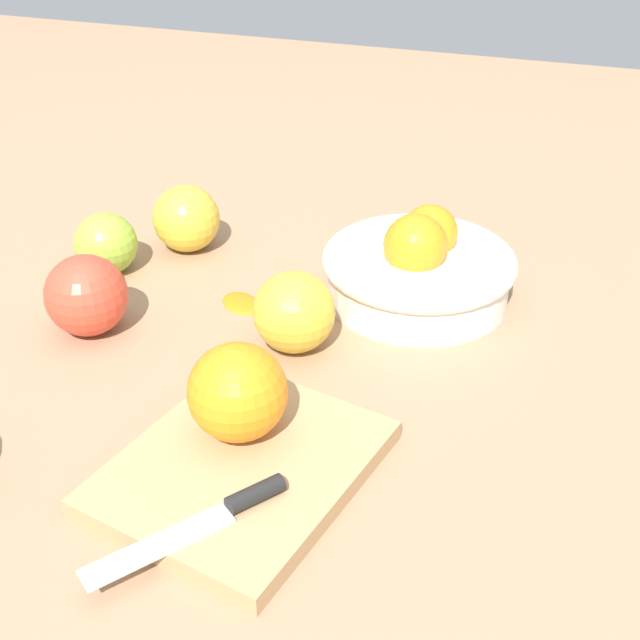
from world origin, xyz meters
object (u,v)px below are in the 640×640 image
cutting_board (242,467)px  apple_back_left (294,312)px  apple_front_left (186,219)px  apple_front_left_2 (106,244)px  knife (215,515)px  orange_on_board (237,392)px  apple_front_center (86,295)px  bowl (419,267)px

cutting_board → apple_back_left: size_ratio=2.67×
apple_front_left → apple_front_left_2: 0.10m
knife → apple_back_left: 0.25m
cutting_board → orange_on_board: bearing=-154.5°
cutting_board → apple_back_left: apple_back_left is taller
apple_front_center → apple_front_left_2: 0.12m
cutting_board → apple_front_left_2: 0.38m
apple_front_left_2 → apple_front_left: bearing=143.8°
apple_front_left_2 → knife: bearing=41.4°
orange_on_board → apple_front_left_2: size_ratio=1.15×
knife → apple_front_left_2: apple_front_left_2 is taller
bowl → orange_on_board: (0.29, -0.08, 0.02)m
knife → apple_front_left_2: 0.43m
bowl → apple_front_left: size_ratio=2.60×
cutting_board → apple_front_left: size_ratio=2.71×
cutting_board → apple_front_center: 0.27m
apple_back_left → knife: bearing=7.9°
orange_on_board → cutting_board: bearing=25.5°
bowl → knife: (0.38, -0.05, -0.01)m
orange_on_board → knife: (0.10, 0.02, -0.04)m
knife → orange_on_board: bearing=-166.1°
apple_front_center → orange_on_board: bearing=61.7°
apple_front_center → apple_back_left: bearing=100.9°
knife → apple_back_left: size_ratio=1.72×
orange_on_board → apple_back_left: orange_on_board is taller
bowl → apple_front_left_2: size_ratio=2.91×
cutting_board → knife: 0.07m
cutting_board → apple_back_left: (-0.18, -0.03, 0.03)m
knife → apple_front_left: 0.46m
bowl → cutting_board: (0.32, -0.06, -0.03)m
cutting_board → apple_front_center: (-0.15, -0.23, 0.03)m
cutting_board → apple_front_left_2: apple_front_left_2 is taller
orange_on_board → apple_front_left: size_ratio=1.03×
bowl → cutting_board: bowl is taller
apple_back_left → apple_front_left: (-0.16, -0.19, -0.00)m
orange_on_board → apple_front_left: orange_on_board is taller
apple_front_center → apple_front_left_2: (-0.11, -0.05, -0.01)m
cutting_board → orange_on_board: 0.06m
apple_front_left_2 → orange_on_board: bearing=48.9°
apple_front_left → apple_front_center: apple_front_center is taller
apple_back_left → apple_front_left_2: bearing=-106.7°
apple_back_left → apple_front_center: bearing=-79.1°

